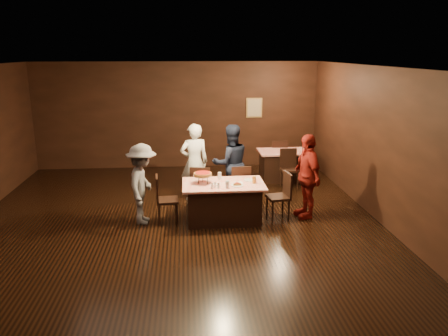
{
  "coord_description": "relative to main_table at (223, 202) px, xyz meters",
  "views": [
    {
      "loc": [
        0.23,
        -7.45,
        3.28
      ],
      "look_at": [
        0.98,
        0.99,
        1.0
      ],
      "focal_mm": 35.0,
      "sensor_mm": 36.0,
      "label": 1
    }
  ],
  "objects": [
    {
      "name": "room",
      "position": [
        -0.93,
        -0.69,
        1.75
      ],
      "size": [
        10.0,
        10.04,
        3.02
      ],
      "color": "black",
      "rests_on": "ground"
    },
    {
      "name": "chair_end_right",
      "position": [
        1.1,
        -0.0,
        0.09
      ],
      "size": [
        0.47,
        0.47,
        0.95
      ],
      "primitive_type": "cube",
      "rotation": [
        0.0,
        0.0,
        -1.43
      ],
      "color": "black",
      "rests_on": "ground"
    },
    {
      "name": "napkin_center",
      "position": [
        0.3,
        -0.0,
        0.39
      ],
      "size": [
        0.19,
        0.19,
        0.01
      ],
      "primitive_type": "cube",
      "rotation": [
        0.0,
        0.0,
        0.21
      ],
      "color": "white",
      "rests_on": "main_table"
    },
    {
      "name": "diner_red_shirt",
      "position": [
        1.69,
        0.07,
        0.47
      ],
      "size": [
        0.57,
        1.05,
        1.71
      ],
      "primitive_type": "imported",
      "rotation": [
        0.0,
        0.0,
        -1.41
      ],
      "color": "maroon",
      "rests_on": "ground"
    },
    {
      "name": "chair_far_left",
      "position": [
        -0.4,
        0.75,
        0.09
      ],
      "size": [
        0.5,
        0.5,
        0.95
      ],
      "primitive_type": "cube",
      "rotation": [
        0.0,
        0.0,
        2.92
      ],
      "color": "black",
      "rests_on": "ground"
    },
    {
      "name": "glass_amber",
      "position": [
        0.6,
        -0.05,
        0.46
      ],
      "size": [
        0.08,
        0.08,
        0.14
      ],
      "primitive_type": "cylinder",
      "color": "#BF7F26",
      "rests_on": "main_table"
    },
    {
      "name": "main_table",
      "position": [
        0.0,
        0.0,
        0.0
      ],
      "size": [
        1.6,
        1.0,
        0.77
      ],
      "primitive_type": "cube",
      "color": "red",
      "rests_on": "ground"
    },
    {
      "name": "diner_white_jacket",
      "position": [
        -0.54,
        1.31,
        0.49
      ],
      "size": [
        0.7,
        0.52,
        1.75
      ],
      "primitive_type": "imported",
      "rotation": [
        0.0,
        0.0,
        3.32
      ],
      "color": "white",
      "rests_on": "ground"
    },
    {
      "name": "chair_end_left",
      "position": [
        -1.1,
        -0.0,
        0.09
      ],
      "size": [
        0.45,
        0.45,
        0.95
      ],
      "primitive_type": "cube",
      "rotation": [
        0.0,
        0.0,
        1.64
      ],
      "color": "black",
      "rests_on": "ground"
    },
    {
      "name": "condiments",
      "position": [
        -0.18,
        -0.28,
        0.43
      ],
      "size": [
        0.17,
        0.1,
        0.09
      ],
      "color": "silver",
      "rests_on": "main_table"
    },
    {
      "name": "chair_back_far",
      "position": [
        1.81,
        3.31,
        0.09
      ],
      "size": [
        0.45,
        0.45,
        0.95
      ],
      "primitive_type": "cube",
      "rotation": [
        0.0,
        0.0,
        3.07
      ],
      "color": "black",
      "rests_on": "ground"
    },
    {
      "name": "chair_far_right",
      "position": [
        0.4,
        0.75,
        0.09
      ],
      "size": [
        0.47,
        0.47,
        0.95
      ],
      "primitive_type": "cube",
      "rotation": [
        0.0,
        0.0,
        3.27
      ],
      "color": "black",
      "rests_on": "ground"
    },
    {
      "name": "plate_with_slice",
      "position": [
        0.25,
        -0.18,
        0.41
      ],
      "size": [
        0.25,
        0.25,
        0.06
      ],
      "color": "white",
      "rests_on": "main_table"
    },
    {
      "name": "diner_navy_hoodie",
      "position": [
        0.27,
        1.16,
        0.49
      ],
      "size": [
        0.96,
        0.82,
        1.74
      ],
      "primitive_type": "imported",
      "rotation": [
        0.0,
        0.0,
        3.35
      ],
      "color": "black",
      "rests_on": "ground"
    },
    {
      "name": "glass_front_left",
      "position": [
        0.05,
        -0.3,
        0.46
      ],
      "size": [
        0.08,
        0.08,
        0.14
      ],
      "primitive_type": "cylinder",
      "color": "silver",
      "rests_on": "main_table"
    },
    {
      "name": "pizza_stand",
      "position": [
        -0.4,
        0.05,
        0.57
      ],
      "size": [
        0.38,
        0.38,
        0.22
      ],
      "color": "black",
      "rests_on": "main_table"
    },
    {
      "name": "chair_back_near",
      "position": [
        1.81,
        2.01,
        0.09
      ],
      "size": [
        0.43,
        0.43,
        0.95
      ],
      "primitive_type": "cube",
      "rotation": [
        0.0,
        0.0,
        0.01
      ],
      "color": "black",
      "rests_on": "ground"
    },
    {
      "name": "plate_empty",
      "position": [
        0.55,
        0.15,
        0.39
      ],
      "size": [
        0.25,
        0.25,
        0.01
      ],
      "primitive_type": "cylinder",
      "color": "white",
      "rests_on": "main_table"
    },
    {
      "name": "diner_grey_knit",
      "position": [
        -1.57,
        0.03,
        0.4
      ],
      "size": [
        0.7,
        1.08,
        1.58
      ],
      "primitive_type": "imported",
      "rotation": [
        0.0,
        0.0,
        1.46
      ],
      "color": "slate",
      "rests_on": "ground"
    },
    {
      "name": "back_table",
      "position": [
        1.81,
        2.71,
        0.0
      ],
      "size": [
        1.3,
        0.9,
        0.77
      ],
      "primitive_type": "cube",
      "color": "#AF120B",
      "rests_on": "ground"
    },
    {
      "name": "glass_back",
      "position": [
        -0.05,
        0.3,
        0.46
      ],
      "size": [
        0.08,
        0.08,
        0.14
      ],
      "primitive_type": "cylinder",
      "color": "silver",
      "rests_on": "main_table"
    },
    {
      "name": "napkin_left",
      "position": [
        -0.15,
        -0.05,
        0.39
      ],
      "size": [
        0.21,
        0.21,
        0.01
      ],
      "primitive_type": "cube",
      "rotation": [
        0.0,
        0.0,
        -0.35
      ],
      "color": "white",
      "rests_on": "main_table"
    }
  ]
}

